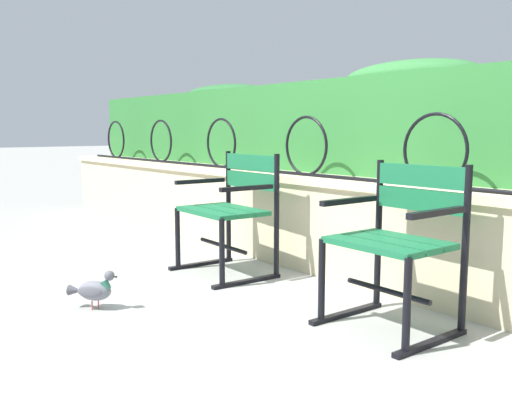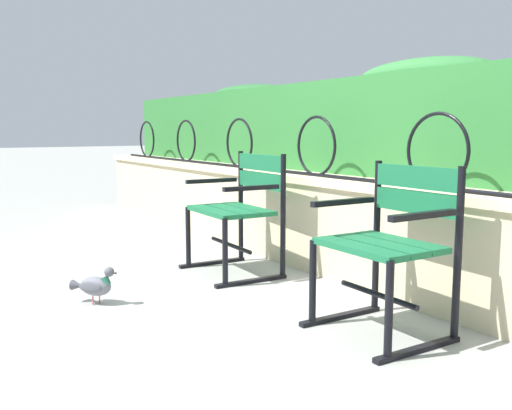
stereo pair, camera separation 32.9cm
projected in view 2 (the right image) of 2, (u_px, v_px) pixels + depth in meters
The scene contains 7 objects.
ground_plane at pixel (241, 299), 3.32m from camera, with size 60.00×60.00×0.00m, color #9E9E99.
stone_wall at pixel (354, 229), 3.74m from camera, with size 8.46×0.41×0.66m.
iron_arch_fence at pixel (320, 151), 3.85m from camera, with size 7.90×0.02×0.42m.
hedge_row at pixel (407, 123), 3.91m from camera, with size 8.29×0.61×0.79m.
park_chair_left at pixel (240, 207), 3.89m from camera, with size 0.65×0.55×0.83m.
park_chair_right at pixel (391, 241), 2.73m from camera, with size 0.58×0.53×0.83m.
pigeon_near_chairs at pixel (95, 285), 3.20m from camera, with size 0.24×0.22×0.22m.
Camera 2 is at (2.75, -1.66, 0.99)m, focal length 39.55 mm.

